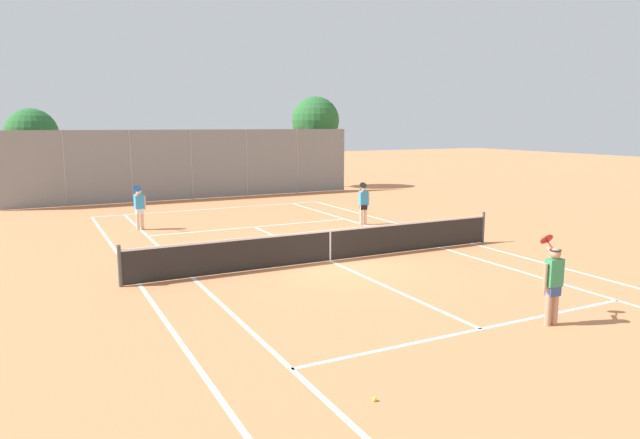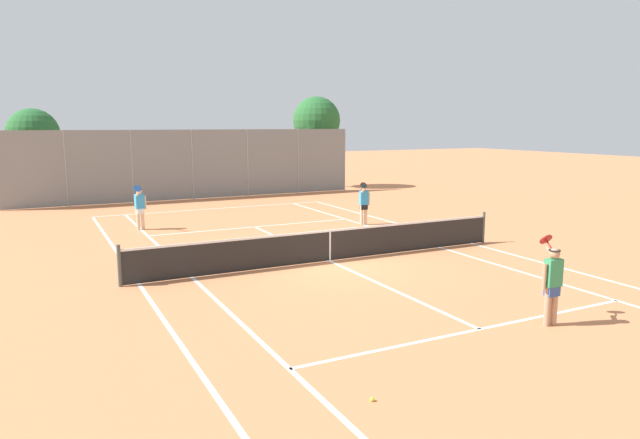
{
  "view_description": "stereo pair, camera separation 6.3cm",
  "coord_description": "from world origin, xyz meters",
  "px_view_note": "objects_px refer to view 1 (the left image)",
  "views": [
    {
      "loc": [
        -7.77,
        -14.58,
        4.03
      ],
      "look_at": [
        0.43,
        1.5,
        1.0
      ],
      "focal_mm": 32.0,
      "sensor_mm": 36.0,
      "label": 1
    },
    {
      "loc": [
        -7.71,
        -14.61,
        4.03
      ],
      "look_at": [
        0.43,
        1.5,
        1.0
      ],
      "focal_mm": 32.0,
      "sensor_mm": 36.0,
      "label": 2
    }
  ],
  "objects_px": {
    "player_far_left": "(139,206)",
    "loose_tennis_ball_2": "(314,246)",
    "player_near_side": "(553,281)",
    "tree_behind_left": "(31,136)",
    "tree_behind_right": "(315,122)",
    "loose_tennis_ball_0": "(374,399)",
    "tennis_net": "(330,244)",
    "player_far_right": "(364,202)"
  },
  "relations": [
    {
      "from": "tennis_net",
      "to": "tree_behind_right",
      "type": "bearing_deg",
      "value": 64.73
    },
    {
      "from": "loose_tennis_ball_0",
      "to": "player_near_side",
      "type": "bearing_deg",
      "value": 12.92
    },
    {
      "from": "tree_behind_left",
      "to": "player_near_side",
      "type": "bearing_deg",
      "value": -71.05
    },
    {
      "from": "player_far_left",
      "to": "tree_behind_left",
      "type": "xyz_separation_m",
      "value": [
        -3.44,
        11.55,
        2.5
      ]
    },
    {
      "from": "player_far_right",
      "to": "tree_behind_right",
      "type": "height_order",
      "value": "tree_behind_right"
    },
    {
      "from": "player_near_side",
      "to": "tree_behind_left",
      "type": "distance_m",
      "value": 27.83
    },
    {
      "from": "player_near_side",
      "to": "player_far_left",
      "type": "bearing_deg",
      "value": 110.77
    },
    {
      "from": "player_far_right",
      "to": "loose_tennis_ball_0",
      "type": "distance_m",
      "value": 14.99
    },
    {
      "from": "player_near_side",
      "to": "player_far_right",
      "type": "bearing_deg",
      "value": 77.06
    },
    {
      "from": "player_near_side",
      "to": "player_far_right",
      "type": "relative_size",
      "value": 1.0
    },
    {
      "from": "player_far_right",
      "to": "tree_behind_left",
      "type": "distance_m",
      "value": 18.78
    },
    {
      "from": "player_near_side",
      "to": "player_far_right",
      "type": "height_order",
      "value": "same"
    },
    {
      "from": "tennis_net",
      "to": "player_near_side",
      "type": "xyz_separation_m",
      "value": [
        1.44,
        -6.84,
        0.42
      ]
    },
    {
      "from": "loose_tennis_ball_2",
      "to": "tree_behind_left",
      "type": "bearing_deg",
      "value": 114.66
    },
    {
      "from": "player_far_left",
      "to": "loose_tennis_ball_2",
      "type": "relative_size",
      "value": 26.88
    },
    {
      "from": "tennis_net",
      "to": "loose_tennis_ball_2",
      "type": "height_order",
      "value": "tennis_net"
    },
    {
      "from": "player_near_side",
      "to": "player_far_right",
      "type": "xyz_separation_m",
      "value": [
        2.7,
        11.74,
        0.0
      ]
    },
    {
      "from": "player_far_right",
      "to": "loose_tennis_ball_2",
      "type": "height_order",
      "value": "player_far_right"
    },
    {
      "from": "player_far_left",
      "to": "tree_behind_left",
      "type": "relative_size",
      "value": 0.37
    },
    {
      "from": "player_near_side",
      "to": "player_far_left",
      "type": "distance_m",
      "value": 15.69
    },
    {
      "from": "player_far_left",
      "to": "tree_behind_right",
      "type": "distance_m",
      "value": 16.61
    },
    {
      "from": "loose_tennis_ball_0",
      "to": "tennis_net",
      "type": "bearing_deg",
      "value": 66.32
    },
    {
      "from": "player_far_right",
      "to": "loose_tennis_ball_0",
      "type": "relative_size",
      "value": 26.88
    },
    {
      "from": "tree_behind_right",
      "to": "player_far_left",
      "type": "bearing_deg",
      "value": -141.0
    },
    {
      "from": "tennis_net",
      "to": "player_near_side",
      "type": "height_order",
      "value": "player_near_side"
    },
    {
      "from": "loose_tennis_ball_2",
      "to": "tree_behind_right",
      "type": "xyz_separation_m",
      "value": [
        8.1,
        16.14,
        4.11
      ]
    },
    {
      "from": "tree_behind_left",
      "to": "tree_behind_right",
      "type": "height_order",
      "value": "tree_behind_right"
    },
    {
      "from": "player_far_left",
      "to": "loose_tennis_ball_2",
      "type": "distance_m",
      "value": 7.5
    },
    {
      "from": "player_near_side",
      "to": "loose_tennis_ball_2",
      "type": "distance_m",
      "value": 8.89
    },
    {
      "from": "tennis_net",
      "to": "loose_tennis_ball_2",
      "type": "relative_size",
      "value": 181.82
    },
    {
      "from": "loose_tennis_ball_2",
      "to": "tree_behind_left",
      "type": "distance_m",
      "value": 19.48
    },
    {
      "from": "loose_tennis_ball_0",
      "to": "loose_tennis_ball_2",
      "type": "xyz_separation_m",
      "value": [
        3.93,
        9.91,
        0.0
      ]
    },
    {
      "from": "loose_tennis_ball_2",
      "to": "player_near_side",
      "type": "bearing_deg",
      "value": -83.52
    },
    {
      "from": "tree_behind_right",
      "to": "tree_behind_left",
      "type": "bearing_deg",
      "value": 175.42
    },
    {
      "from": "player_near_side",
      "to": "tree_behind_right",
      "type": "xyz_separation_m",
      "value": [
        7.1,
        24.93,
        3.21
      ]
    },
    {
      "from": "loose_tennis_ball_0",
      "to": "tree_behind_left",
      "type": "height_order",
      "value": "tree_behind_left"
    },
    {
      "from": "tennis_net",
      "to": "loose_tennis_ball_2",
      "type": "distance_m",
      "value": 2.05
    },
    {
      "from": "tree_behind_right",
      "to": "player_near_side",
      "type": "bearing_deg",
      "value": -105.9
    },
    {
      "from": "player_far_right",
      "to": "loose_tennis_ball_2",
      "type": "bearing_deg",
      "value": -141.37
    },
    {
      "from": "player_near_side",
      "to": "player_far_right",
      "type": "distance_m",
      "value": 12.04
    },
    {
      "from": "player_far_left",
      "to": "tree_behind_right",
      "type": "bearing_deg",
      "value": 39.0
    },
    {
      "from": "player_far_right",
      "to": "tree_behind_left",
      "type": "xyz_separation_m",
      "value": [
        -11.7,
        14.48,
        2.5
      ]
    }
  ]
}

